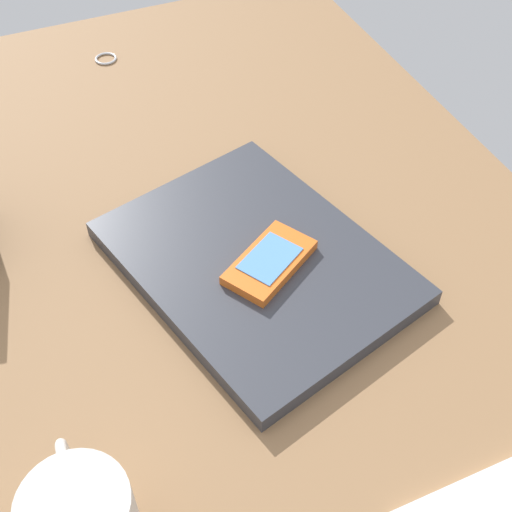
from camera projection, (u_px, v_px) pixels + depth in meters
The scene contains 4 objects.
desk_surface at pixel (222, 269), 78.51cm from camera, with size 120.00×80.00×3.00cm, color olive.
laptop_closed at pixel (256, 262), 75.85cm from camera, with size 32.57×24.53×2.04cm, color #33353D.
cell_phone_on_laptop at pixel (270, 262), 73.65cm from camera, with size 10.35×11.95×1.30cm.
key_ring at pixel (106, 59), 105.68cm from camera, with size 3.39×3.39×0.36cm, color silver.
Camera 1 is at (-49.21, 16.78, 60.48)cm, focal length 47.67 mm.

